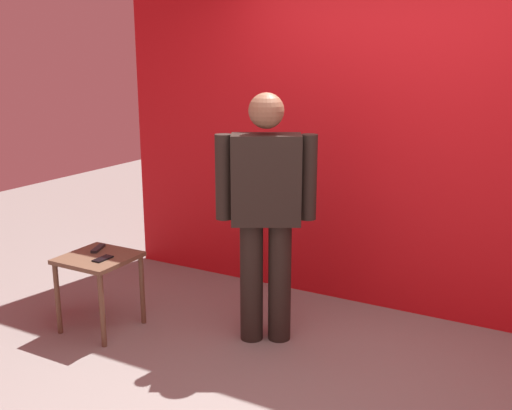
# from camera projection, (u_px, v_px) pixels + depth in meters

# --- Properties ---
(ground_plane) EXTENTS (12.00, 12.00, 0.00)m
(ground_plane) POSITION_uv_depth(u_px,v_px,m) (300.00, 399.00, 3.36)
(ground_plane) COLOR gray
(back_wall_red) EXTENTS (4.63, 0.12, 3.21)m
(back_wall_red) POSITION_uv_depth(u_px,v_px,m) (393.00, 98.00, 4.27)
(back_wall_red) COLOR red
(back_wall_red) RESTS_ON ground_plane
(standing_person) EXTENTS (0.63, 0.41, 1.68)m
(standing_person) POSITION_uv_depth(u_px,v_px,m) (266.00, 207.00, 3.86)
(standing_person) COLOR black
(standing_person) RESTS_ON ground_plane
(side_table) EXTENTS (0.47, 0.47, 0.55)m
(side_table) POSITION_uv_depth(u_px,v_px,m) (99.00, 268.00, 4.14)
(side_table) COLOR brown
(side_table) RESTS_ON ground_plane
(cell_phone) EXTENTS (0.07, 0.14, 0.01)m
(cell_phone) POSITION_uv_depth(u_px,v_px,m) (103.00, 259.00, 4.04)
(cell_phone) COLOR black
(cell_phone) RESTS_ON side_table
(tv_remote) EXTENTS (0.10, 0.17, 0.02)m
(tv_remote) POSITION_uv_depth(u_px,v_px,m) (98.00, 248.00, 4.24)
(tv_remote) COLOR black
(tv_remote) RESTS_ON side_table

